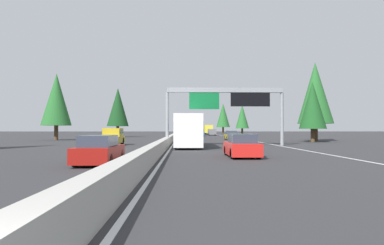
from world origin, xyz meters
name	(u,v)px	position (x,y,z in m)	size (l,w,h in m)	color
ground_plane	(176,139)	(60.00, 0.00, 0.00)	(320.00, 320.00, 0.00)	#2D2D30
median_barrier	(177,134)	(80.00, 0.30, 0.45)	(180.00, 0.56, 0.90)	#ADAAA3
shoulder_stripe_right	(231,137)	(70.00, -11.52, 0.01)	(160.00, 0.16, 0.01)	silver
shoulder_stripe_median	(178,137)	(70.00, -0.25, 0.01)	(160.00, 0.16, 0.01)	silver
sign_gantry_overhead	(226,100)	(34.32, -6.04, 4.92)	(0.50, 12.68, 6.18)	gray
sedan_distant_a	(241,146)	(19.89, -5.15, 0.68)	(4.40, 1.80, 1.47)	red
bus_mid_right	(188,130)	(32.21, -1.85, 1.72)	(11.50, 2.55, 3.10)	white
sedan_distant_b	(231,136)	(53.08, -9.18, 0.68)	(4.40, 1.80, 1.47)	#AD931E
minivan_far_center	(212,132)	(89.45, -9.09, 0.95)	(5.00, 1.95, 1.69)	slate
box_truck_far_left	(208,129)	(105.05, -9.20, 1.61)	(8.50, 2.40, 2.95)	gold
sedan_near_center	(200,133)	(81.17, -5.55, 0.68)	(4.40, 1.80, 1.47)	#1E4793
pickup_far_right	(204,131)	(125.89, -9.02, 0.91)	(5.60, 2.00, 1.86)	#2D6B38
oncoming_near	(99,151)	(15.87, 2.85, 0.68)	(4.40, 1.80, 1.47)	maroon
oncoming_far	(112,137)	(35.10, 6.33, 0.91)	(5.60, 2.00, 1.86)	#AD931E
conifer_right_near	(313,105)	(43.23, -18.79, 4.94)	(3.58, 3.58, 8.14)	#4C3823
conifer_right_mid	(315,93)	(47.63, -20.91, 7.09)	(5.13, 5.13, 11.66)	#4C3823
conifer_right_far	(242,117)	(93.37, -18.02, 5.23)	(3.79, 3.79, 8.62)	#4C3823
conifer_right_distant	(223,115)	(115.29, -15.15, 6.51)	(4.71, 4.71, 10.71)	#4C3823
conifer_left_near	(56,100)	(51.94, 18.65, 6.40)	(4.64, 4.64, 10.54)	#4C3823
conifer_left_mid	(118,107)	(72.36, 12.99, 6.53)	(4.73, 4.73, 10.74)	#4C3823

